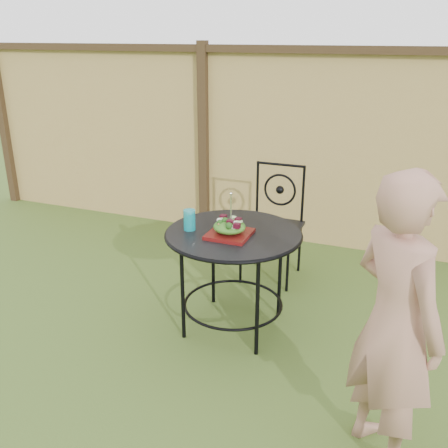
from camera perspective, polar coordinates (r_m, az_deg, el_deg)
name	(u,v)px	position (r m, az deg, el deg)	size (l,w,h in m)	color
ground	(258,375)	(3.21, 3.87, -16.83)	(60.00, 60.00, 0.00)	#294215
fence	(334,150)	(4.79, 12.43, 8.25)	(8.00, 0.12, 1.90)	tan
patio_table	(233,251)	(3.38, 1.08, -3.09)	(0.92, 0.92, 0.72)	black
patio_chair	(274,220)	(4.19, 5.72, 0.50)	(0.46, 0.46, 0.95)	black
diner	(395,325)	(2.43, 18.96, -10.82)	(0.53, 0.35, 1.46)	#A2705D
salad_plate	(229,234)	(3.26, 0.63, -1.16)	(0.27, 0.27, 0.02)	#510F0B
salad	(229,227)	(3.24, 0.63, -0.31)	(0.21, 0.21, 0.08)	#235614
fork	(231,208)	(3.19, 0.81, 1.85)	(0.01, 0.01, 0.18)	silver
drinking_glass	(189,220)	(3.34, -3.97, 0.47)	(0.08, 0.08, 0.14)	#0D8F9A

